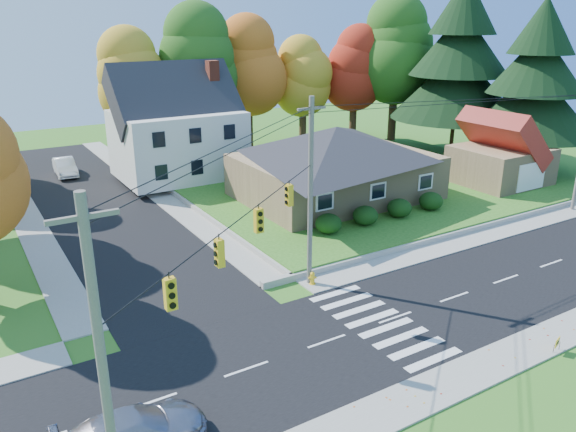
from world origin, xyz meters
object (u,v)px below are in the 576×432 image
Objects in this scene: white_car at (65,167)px; fire_hydrant at (312,279)px; silver_sedan at (133,432)px; ranch_house at (336,161)px.

white_car is 5.96× the size of fire_hydrant.
fire_hydrant is at bearing -74.61° from white_car.
silver_sedan is 37.53m from white_car.
ranch_house is 18.63× the size of fire_hydrant.
ranch_house reaches higher than silver_sedan.
ranch_house is 2.95× the size of silver_sedan.
silver_sedan is 1.06× the size of white_car.
silver_sedan is 13.75m from fire_hydrant.
silver_sedan is at bearing -139.60° from ranch_house.
fire_hydrant is (6.79, -30.14, -0.42)m from white_car.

